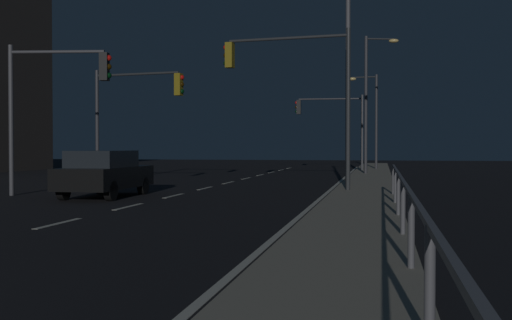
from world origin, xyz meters
name	(u,v)px	position (x,y,z in m)	size (l,w,h in m)	color
ground_plane	(178,195)	(0.00, 17.50, 0.00)	(112.00, 112.00, 0.00)	black
sidewalk_right	(363,196)	(6.44, 17.50, 0.07)	(2.24, 77.00, 0.14)	#9E937F
lane_markings_center	(205,188)	(0.00, 21.00, 0.01)	(0.14, 50.00, 0.01)	silver
lane_edge_line	(333,187)	(5.08, 22.50, 0.01)	(0.14, 53.00, 0.01)	silver
car	(105,173)	(-2.09, 16.01, 0.82)	(1.85, 4.41, 1.57)	black
traffic_light_overhead_east	(331,117)	(3.75, 38.65, 3.68)	(4.53, 0.37, 4.96)	#4C4C51
traffic_light_mid_right	(135,102)	(-3.71, 22.72, 3.66)	(4.40, 0.88, 5.15)	#38383D
traffic_light_near_right	(293,77)	(3.84, 19.29, 4.26)	(4.81, 0.79, 5.80)	#2D3033
traffic_light_far_center	(55,90)	(-4.06, 16.31, 3.67)	(3.60, 0.73, 5.22)	#4C4C51
street_lamp_median	(371,111)	(6.32, 41.50, 4.15)	(2.06, 0.50, 6.57)	#38383D
street_lamp_far_end	(371,92)	(6.41, 33.32, 4.83)	(1.92, 0.70, 7.88)	#38383D
street_lamp_corner	(356,67)	(6.03, 21.05, 4.78)	(2.02, 0.36, 7.78)	#4C4C51
barrier_fence	(403,193)	(7.41, 7.72, 0.88)	(0.09, 19.53, 0.98)	#59595E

